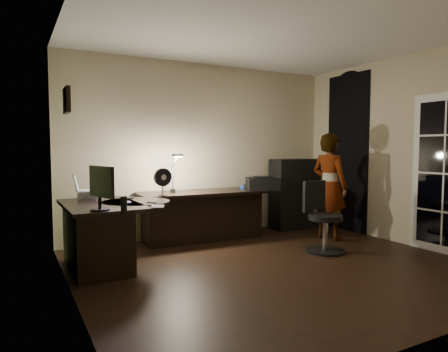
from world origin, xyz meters
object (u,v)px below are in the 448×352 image
desk_left (102,236)px  monitor (100,194)px  desk_right (205,216)px  cabinet (294,194)px  person (330,187)px  office_chair (325,217)px

desk_left → monitor: (-0.11, -0.51, 0.54)m
desk_right → monitor: (-1.75, -1.21, 0.55)m
desk_right → cabinet: 1.76m
desk_left → person: 3.37m
desk_right → office_chair: size_ratio=2.11×
desk_right → cabinet: (1.75, 0.09, 0.23)m
office_chair → monitor: bearing=172.6°
desk_left → desk_right: desk_left is taller
desk_right → office_chair: office_chair is taller
office_chair → person: size_ratio=0.58×
person → desk_left: bearing=76.4°
desk_left → office_chair: bearing=-14.5°
desk_right → office_chair: bearing=-48.3°
cabinet → office_chair: cabinet is taller
desk_left → desk_right: (1.65, 0.70, -0.01)m
office_chair → desk_right: bearing=125.0°
desk_left → desk_right: 1.79m
cabinet → desk_right: bearing=-173.5°
cabinet → office_chair: bearing=-109.6°
desk_right → office_chair: (1.12, -1.37, 0.10)m
desk_right → person: person is taller
desk_left → office_chair: 2.85m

